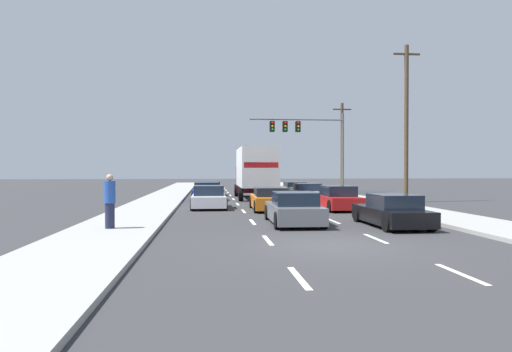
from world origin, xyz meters
TOP-DOWN VIEW (x-y plane):
  - ground_plane at (0.00, 25.00)m, footprint 140.00×140.00m
  - sidewalk_right at (6.79, 20.00)m, footprint 3.08×80.00m
  - sidewalk_left at (-6.79, 20.00)m, footprint 3.08×80.00m
  - lane_markings at (0.00, 21.14)m, footprint 3.54×62.00m
  - car_navy at (-3.39, 25.98)m, footprint 2.04×4.17m
  - car_blue at (-3.63, 19.96)m, footprint 2.02×4.16m
  - car_white at (-3.49, 13.24)m, footprint 1.95×4.20m
  - box_truck at (-0.12, 21.04)m, footprint 2.71×8.86m
  - car_orange at (-0.25, 11.61)m, footprint 2.03×4.33m
  - car_gray at (-0.15, 5.25)m, footprint 1.98×4.45m
  - car_tan at (3.53, 25.16)m, footprint 1.88×4.65m
  - car_silver at (3.16, 18.41)m, footprint 1.88×4.45m
  - car_red at (3.37, 11.55)m, footprint 1.81×4.40m
  - car_black at (3.43, 4.13)m, footprint 1.83×4.35m
  - traffic_signal_mast at (4.87, 28.98)m, footprint 8.66×0.69m
  - utility_pole_mid at (9.52, 16.91)m, footprint 1.80×0.28m
  - utility_pole_far at (9.33, 31.36)m, footprint 1.80×0.28m
  - pedestrian_near_corner at (-6.87, 3.47)m, footprint 0.38×0.38m

SIDE VIEW (x-z plane):
  - ground_plane at x=0.00m, z-range 0.00..0.00m
  - lane_markings at x=0.00m, z-range 0.00..0.01m
  - sidewalk_right at x=6.79m, z-range 0.00..0.14m
  - sidewalk_left at x=-6.79m, z-range 0.00..0.14m
  - car_tan at x=3.53m, z-range -0.03..1.11m
  - car_navy at x=-3.39m, z-range -0.05..1.14m
  - car_black at x=3.43m, z-range -0.06..1.17m
  - car_silver at x=3.16m, z-range -0.05..1.17m
  - car_white at x=-3.49m, z-range -0.07..1.20m
  - car_orange at x=-0.25m, z-range -0.04..1.18m
  - car_blue at x=-3.63m, z-range -0.06..1.21m
  - car_gray at x=-0.15m, z-range -0.06..1.22m
  - car_red at x=3.37m, z-range -0.05..1.24m
  - pedestrian_near_corner at x=-6.87m, z-range 0.15..2.01m
  - box_truck at x=-0.12m, z-range 0.28..3.95m
  - utility_pole_far at x=9.33m, z-range 0.14..8.69m
  - utility_pole_mid at x=9.52m, z-range 0.14..10.51m
  - traffic_signal_mast at x=4.87m, z-range 1.89..9.17m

